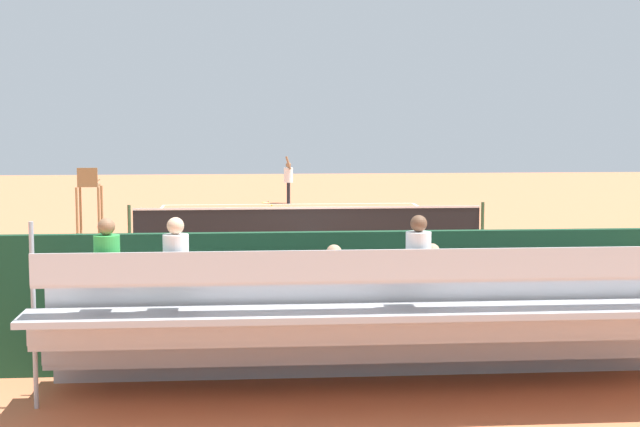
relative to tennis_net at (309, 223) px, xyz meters
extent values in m
plane|color=#CC7047|center=(0.00, 0.00, -0.50)|extent=(60.00, 60.00, 0.00)
cube|color=white|center=(0.00, -11.00, -0.50)|extent=(10.00, 0.10, 0.01)
cube|color=white|center=(0.00, 11.00, -0.50)|extent=(10.00, 0.10, 0.01)
cube|color=white|center=(-5.00, 0.00, -0.50)|extent=(0.10, 22.00, 0.01)
cube|color=white|center=(5.00, 0.00, -0.50)|extent=(0.10, 22.00, 0.01)
cube|color=white|center=(0.00, -6.05, -0.50)|extent=(7.50, 0.10, 0.01)
cube|color=white|center=(0.00, 6.05, -0.50)|extent=(7.50, 0.10, 0.01)
cube|color=white|center=(0.00, 0.00, -0.50)|extent=(0.10, 12.10, 0.01)
cube|color=white|center=(0.00, -11.00, -0.50)|extent=(0.10, 0.30, 0.01)
cube|color=black|center=(0.00, 0.00, -0.05)|extent=(10.00, 0.02, 0.91)
cube|color=white|center=(0.00, 0.00, 0.44)|extent=(10.00, 0.04, 0.06)
cylinder|color=#2D5133|center=(-5.10, 0.00, 0.03)|extent=(0.10, 0.10, 1.07)
cylinder|color=#2D5133|center=(5.10, 0.00, 0.03)|extent=(0.10, 0.10, 1.07)
cube|color=#194228|center=(0.00, 14.00, 0.50)|extent=(18.00, 0.16, 2.00)
cube|color=#B2B2B7|center=(0.00, 14.35, -0.28)|extent=(9.00, 0.10, 0.45)
cube|color=#B2B2B7|center=(0.00, 14.70, -0.09)|extent=(9.00, 0.80, 0.08)
cube|color=#B2B2B7|center=(0.00, 14.32, -0.28)|extent=(9.00, 0.04, 0.45)
cube|color=silver|center=(0.00, 14.80, 0.33)|extent=(8.60, 0.36, 0.04)
cube|color=silver|center=(0.00, 14.98, 0.53)|extent=(8.60, 0.03, 0.36)
cube|color=#B2B2B7|center=(0.00, 15.50, 0.36)|extent=(9.00, 0.80, 0.08)
cube|color=#B2B2B7|center=(0.00, 15.12, 0.17)|extent=(9.00, 0.04, 0.45)
cube|color=silver|center=(0.00, 15.60, 0.78)|extent=(8.60, 0.36, 0.04)
cube|color=silver|center=(0.00, 15.78, 0.98)|extent=(8.60, 0.03, 0.36)
cube|color=#B2B2B7|center=(0.00, 16.30, 0.81)|extent=(9.00, 0.80, 0.08)
cube|color=#B2B2B7|center=(0.00, 15.92, 0.62)|extent=(9.00, 0.04, 0.45)
cube|color=silver|center=(0.00, 16.40, 1.23)|extent=(8.60, 0.36, 0.04)
cube|color=silver|center=(0.00, 16.58, 1.43)|extent=(8.60, 0.03, 0.36)
cylinder|color=#B2B2B7|center=(4.50, 15.50, 0.67)|extent=(0.06, 0.06, 2.35)
cube|color=#2D2D33|center=(-1.05, 14.63, 0.37)|extent=(0.32, 0.40, 0.12)
cylinder|color=pink|center=(-1.05, 14.75, 0.65)|extent=(0.30, 0.30, 0.45)
sphere|color=tan|center=(-1.05, 14.75, 0.98)|extent=(0.20, 0.20, 0.20)
cube|color=#2D2D33|center=(2.69, 16.23, 1.27)|extent=(0.32, 0.40, 0.12)
cylinder|color=white|center=(2.69, 16.35, 1.55)|extent=(0.30, 0.30, 0.45)
sphere|color=beige|center=(2.69, 16.35, 1.88)|extent=(0.20, 0.20, 0.20)
cube|color=#2D2D33|center=(3.47, 16.23, 1.27)|extent=(0.32, 0.40, 0.12)
cylinder|color=green|center=(3.47, 16.35, 1.55)|extent=(0.30, 0.30, 0.45)
sphere|color=#8C6647|center=(3.47, 16.35, 1.88)|extent=(0.20, 0.20, 0.20)
cube|color=#2D2D33|center=(0.77, 15.43, 0.82)|extent=(0.32, 0.40, 0.12)
cylinder|color=red|center=(0.77, 15.55, 1.10)|extent=(0.30, 0.30, 0.45)
sphere|color=tan|center=(0.77, 15.55, 1.43)|extent=(0.20, 0.20, 0.20)
cube|color=#2D2D33|center=(-1.99, 14.63, 0.37)|extent=(0.32, 0.40, 0.12)
cylinder|color=red|center=(-1.99, 14.75, 0.65)|extent=(0.30, 0.30, 0.45)
sphere|color=brown|center=(-1.99, 14.75, 0.98)|extent=(0.20, 0.20, 0.20)
cube|color=#2D2D33|center=(1.69, 14.63, 0.37)|extent=(0.32, 0.40, 0.12)
cylinder|color=#9399A3|center=(1.69, 14.75, 0.65)|extent=(0.30, 0.30, 0.45)
sphere|color=brown|center=(1.69, 14.75, 0.98)|extent=(0.20, 0.20, 0.20)
cube|color=#2D2D33|center=(-0.15, 16.23, 1.27)|extent=(0.32, 0.40, 0.12)
cylinder|color=white|center=(-0.15, 16.35, 1.55)|extent=(0.30, 0.30, 0.45)
sphere|color=brown|center=(-0.15, 16.35, 1.88)|extent=(0.20, 0.20, 0.20)
cube|color=#2D2D33|center=(0.64, 14.63, 0.37)|extent=(0.32, 0.40, 0.12)
cylinder|color=#9399A3|center=(0.64, 14.75, 0.65)|extent=(0.30, 0.30, 0.45)
sphere|color=brown|center=(0.64, 14.75, 0.98)|extent=(0.20, 0.20, 0.20)
cube|color=#2D2D33|center=(-0.47, 15.43, 0.82)|extent=(0.32, 0.40, 0.12)
cylinder|color=#9399A3|center=(-0.47, 15.55, 1.10)|extent=(0.30, 0.30, 0.45)
sphere|color=tan|center=(-0.47, 15.55, 1.43)|extent=(0.20, 0.20, 0.20)
cylinder|color=olive|center=(5.90, -0.28, 0.30)|extent=(0.07, 0.07, 1.60)
cylinder|color=olive|center=(6.50, -0.28, 0.30)|extent=(0.07, 0.07, 1.60)
cylinder|color=olive|center=(5.90, 0.32, 0.30)|extent=(0.07, 0.07, 1.60)
cylinder|color=olive|center=(6.50, 0.32, 0.30)|extent=(0.07, 0.07, 1.60)
cube|color=olive|center=(6.20, 0.02, 1.13)|extent=(0.56, 0.56, 0.06)
cube|color=olive|center=(6.20, 0.26, 1.40)|extent=(0.56, 0.06, 0.48)
cube|color=olive|center=(5.94, 0.02, 1.28)|extent=(0.04, 0.48, 0.04)
cube|color=olive|center=(6.46, 0.02, 1.28)|extent=(0.04, 0.48, 0.04)
cube|color=#9E754C|center=(-1.63, 13.20, -0.05)|extent=(1.80, 0.40, 0.05)
cylinder|color=#9E754C|center=(-2.38, 13.20, -0.28)|extent=(0.06, 0.06, 0.45)
cylinder|color=#9E754C|center=(-0.88, 13.20, -0.28)|extent=(0.06, 0.06, 0.45)
cube|color=#9E754C|center=(-1.63, 13.38, 0.25)|extent=(1.80, 0.04, 0.36)
cube|color=#B22D2D|center=(0.40, 13.40, -0.32)|extent=(0.90, 0.36, 0.36)
cylinder|color=black|center=(0.02, -11.45, -0.08)|extent=(0.14, 0.14, 0.85)
cylinder|color=black|center=(0.03, -11.23, -0.08)|extent=(0.14, 0.14, 0.85)
cylinder|color=white|center=(0.02, -11.34, 0.65)|extent=(0.38, 0.38, 0.60)
sphere|color=#8C6647|center=(0.02, -11.34, 1.06)|extent=(0.22, 0.22, 0.22)
cylinder|color=#8C6647|center=(0.03, -11.12, 1.15)|extent=(0.25, 0.10, 0.55)
cylinder|color=#8C6647|center=(0.01, -11.56, 0.68)|extent=(0.09, 0.09, 0.50)
cylinder|color=black|center=(0.86, -11.85, -0.49)|extent=(0.12, 0.27, 0.03)
torus|color=#D8CC4C|center=(0.95, -11.60, -0.49)|extent=(0.39, 0.39, 0.02)
cylinder|color=white|center=(0.95, -11.60, -0.49)|extent=(0.25, 0.25, 0.00)
sphere|color=#CCDB33|center=(0.73, -10.26, -0.47)|extent=(0.07, 0.07, 0.07)
sphere|color=#CCDB33|center=(0.69, -9.21, -0.47)|extent=(0.07, 0.07, 0.07)
camera|label=1|loc=(1.93, 27.45, 3.18)|focal=54.06mm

